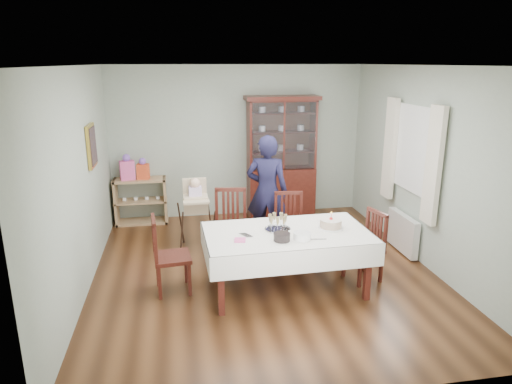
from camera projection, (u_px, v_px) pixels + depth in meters
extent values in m
plane|color=#593319|center=(264.00, 271.00, 6.21)|extent=(5.00, 5.00, 0.00)
plane|color=#9EAA99|center=(238.00, 142.00, 8.20)|extent=(4.50, 0.00, 4.50)
plane|color=#9EAA99|center=(80.00, 182.00, 5.47)|extent=(0.00, 5.00, 5.00)
plane|color=#9EAA99|center=(426.00, 168.00, 6.21)|extent=(0.00, 5.00, 5.00)
plane|color=white|center=(265.00, 65.00, 5.47)|extent=(5.00, 5.00, 0.00)
cube|color=#4D1C13|center=(287.00, 235.00, 5.53)|extent=(1.93, 1.10, 0.06)
cube|color=silver|center=(287.00, 232.00, 5.52)|extent=(2.03, 1.20, 0.01)
cube|color=#4D1C13|center=(281.00, 192.00, 8.35)|extent=(1.20, 0.45, 0.90)
cube|color=white|center=(284.00, 136.00, 7.88)|extent=(1.12, 0.01, 1.16)
cube|color=#4D1C13|center=(282.00, 98.00, 7.88)|extent=(1.30, 0.48, 0.07)
cube|color=tan|center=(143.00, 221.00, 8.07)|extent=(0.90, 0.38, 0.04)
cube|color=tan|center=(141.00, 201.00, 7.97)|extent=(0.90, 0.38, 0.03)
cube|color=tan|center=(139.00, 180.00, 7.86)|extent=(0.90, 0.38, 0.04)
cube|color=tan|center=(116.00, 202.00, 7.90)|extent=(0.04, 0.38, 0.80)
cube|color=tan|center=(165.00, 200.00, 8.04)|extent=(0.04, 0.38, 0.80)
cube|color=gold|center=(91.00, 146.00, 6.15)|extent=(0.04, 0.48, 0.58)
cube|color=white|center=(414.00, 149.00, 6.43)|extent=(0.04, 1.02, 1.22)
cube|color=silver|center=(433.00, 166.00, 5.86)|extent=(0.07, 0.30, 1.55)
cube|color=silver|center=(390.00, 149.00, 7.04)|extent=(0.07, 0.30, 1.55)
cube|color=white|center=(403.00, 233.00, 6.77)|extent=(0.10, 0.80, 0.55)
cube|color=#4D1C13|center=(230.00, 231.00, 6.35)|extent=(0.54, 0.54, 0.05)
cube|color=#4D1C13|center=(231.00, 207.00, 6.48)|extent=(0.44, 0.12, 0.55)
cube|color=#4D1C13|center=(289.00, 230.00, 6.49)|extent=(0.48, 0.48, 0.05)
cube|color=#4D1C13|center=(288.00, 208.00, 6.60)|extent=(0.41, 0.09, 0.50)
cube|color=#4D1C13|center=(172.00, 257.00, 5.56)|extent=(0.47, 0.47, 0.05)
cube|color=#4D1C13|center=(155.00, 239.00, 5.44)|extent=(0.08, 0.42, 0.51)
cube|color=#4D1C13|center=(363.00, 249.00, 5.86)|extent=(0.50, 0.50, 0.05)
cube|color=#4D1C13|center=(376.00, 229.00, 5.87)|extent=(0.14, 0.39, 0.48)
imported|color=black|center=(267.00, 191.00, 6.87)|extent=(0.73, 0.59, 1.72)
cube|color=tan|center=(196.00, 203.00, 6.85)|extent=(0.36, 0.32, 0.25)
cube|color=tan|center=(195.00, 190.00, 6.79)|extent=(0.36, 0.07, 0.29)
cube|color=tan|center=(195.00, 198.00, 6.82)|extent=(0.38, 0.17, 0.03)
cube|color=silver|center=(195.00, 193.00, 6.80)|extent=(0.19, 0.15, 0.19)
sphere|color=beige|center=(195.00, 183.00, 6.76)|extent=(0.16, 0.16, 0.16)
cylinder|color=silver|center=(278.00, 229.00, 5.58)|extent=(0.32, 0.32, 0.01)
torus|color=silver|center=(278.00, 229.00, 5.58)|extent=(0.32, 0.32, 0.01)
cylinder|color=white|center=(331.00, 228.00, 5.63)|extent=(0.31, 0.31, 0.02)
cylinder|color=brown|center=(331.00, 223.00, 5.62)|extent=(0.27, 0.27, 0.10)
cylinder|color=silver|center=(331.00, 219.00, 5.61)|extent=(0.27, 0.27, 0.01)
cylinder|color=#F24C4C|center=(331.00, 216.00, 5.59)|extent=(0.01, 0.01, 0.07)
sphere|color=yellow|center=(331.00, 213.00, 5.58)|extent=(0.02, 0.02, 0.02)
cylinder|color=black|center=(282.00, 237.00, 5.23)|extent=(0.25, 0.25, 0.09)
cylinder|color=white|center=(302.00, 236.00, 5.27)|extent=(0.21, 0.21, 0.09)
cube|color=#E6549A|center=(240.00, 240.00, 5.24)|extent=(0.15, 0.15, 0.02)
cube|color=silver|center=(316.00, 239.00, 5.27)|extent=(0.25, 0.06, 0.01)
cube|color=#E6549A|center=(127.00, 170.00, 7.76)|extent=(0.27, 0.20, 0.32)
sphere|color=#E533B2|center=(126.00, 158.00, 7.70)|extent=(0.13, 0.13, 0.13)
cube|color=#E74C24|center=(143.00, 172.00, 7.82)|extent=(0.22, 0.17, 0.26)
sphere|color=#E533B2|center=(142.00, 161.00, 7.77)|extent=(0.12, 0.12, 0.12)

